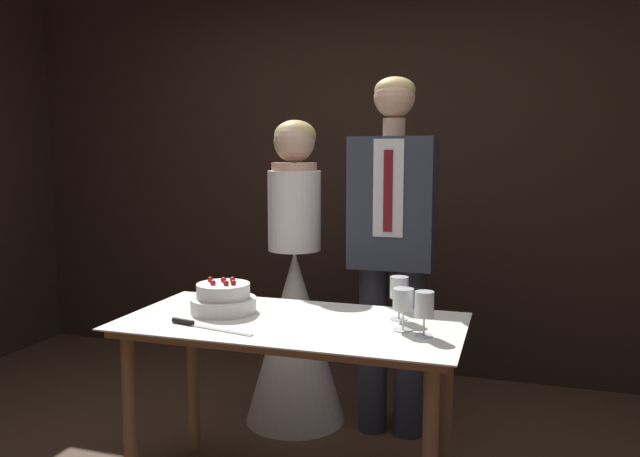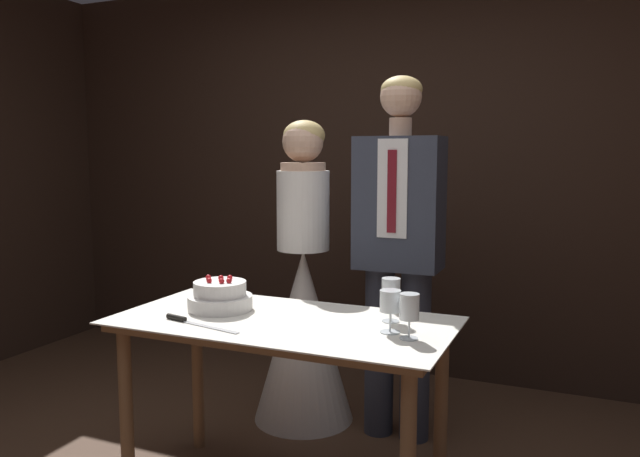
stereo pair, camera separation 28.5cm
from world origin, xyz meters
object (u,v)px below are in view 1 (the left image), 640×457
at_px(cake_knife, 196,324).
at_px(wine_glass_far, 399,289).
at_px(wine_glass_near, 424,306).
at_px(tiered_cake, 223,299).
at_px(groom, 392,239).
at_px(wine_glass_middle, 403,302).
at_px(cake_table, 292,345).
at_px(bride, 295,312).

xyz_separation_m(cake_knife, wine_glass_far, (0.74, 0.34, 0.12)).
bearing_deg(wine_glass_far, wine_glass_near, -56.83).
distance_m(tiered_cake, groom, 0.95).
relative_size(cake_knife, wine_glass_middle, 2.33).
bearing_deg(groom, cake_knife, -121.69).
height_order(cake_table, cake_knife, cake_knife).
relative_size(wine_glass_far, groom, 0.10).
relative_size(cake_table, wine_glass_far, 7.76).
bearing_deg(wine_glass_near, wine_glass_middle, 150.24).
bearing_deg(wine_glass_far, groom, 103.55).
distance_m(cake_knife, bride, 0.98).
bearing_deg(groom, wine_glass_near, -71.14).
bearing_deg(wine_glass_near, tiered_cake, 173.85).
distance_m(cake_knife, wine_glass_near, 0.89).
height_order(cake_table, bride, bride).
height_order(bride, groom, groom).
height_order(cake_table, wine_glass_far, wine_glass_far).
height_order(tiered_cake, bride, bride).
height_order(tiered_cake, cake_knife, tiered_cake).
xyz_separation_m(cake_table, bride, (-0.26, 0.77, -0.07)).
distance_m(cake_knife, wine_glass_middle, 0.81).
bearing_deg(cake_knife, bride, 97.75).
xyz_separation_m(cake_table, cake_knife, (-0.33, -0.19, 0.11)).
distance_m(wine_glass_far, groom, 0.65).
xyz_separation_m(tiered_cake, bride, (0.06, 0.73, -0.23)).
relative_size(tiered_cake, wine_glass_middle, 1.71).
relative_size(tiered_cake, groom, 0.15).
distance_m(tiered_cake, wine_glass_far, 0.75).
relative_size(tiered_cake, cake_knife, 0.73).
relative_size(cake_table, tiered_cake, 4.94).
bearing_deg(cake_table, cake_knife, -149.66).
relative_size(bride, groom, 0.89).
bearing_deg(cake_table, wine_glass_near, -5.55).
relative_size(wine_glass_middle, wine_glass_far, 0.92).
xyz_separation_m(cake_knife, groom, (0.59, 0.96, 0.24)).
distance_m(wine_glass_middle, bride, 1.09).
distance_m(tiered_cake, wine_glass_middle, 0.78).
relative_size(cake_knife, groom, 0.21).
height_order(wine_glass_far, groom, groom).
xyz_separation_m(wine_glass_far, bride, (-0.67, 0.62, -0.30)).
xyz_separation_m(tiered_cake, wine_glass_near, (0.87, -0.09, 0.06)).
xyz_separation_m(wine_glass_near, wine_glass_far, (-0.13, 0.20, 0.01)).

